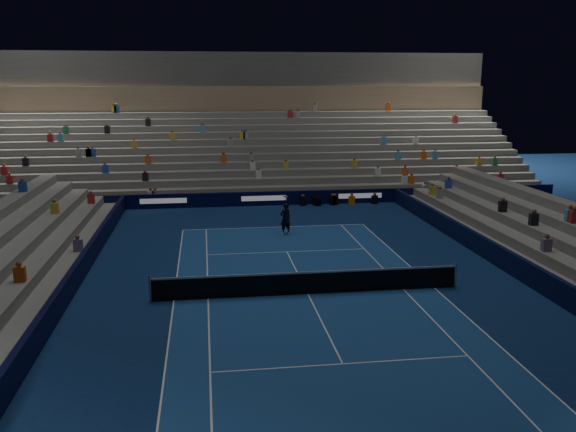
# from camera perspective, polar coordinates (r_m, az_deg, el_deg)

# --- Properties ---
(ground) EXTENTS (90.00, 90.00, 0.00)m
(ground) POSITION_cam_1_polar(r_m,az_deg,el_deg) (25.22, 1.90, -7.40)
(ground) COLOR #0D234E
(ground) RESTS_ON ground
(court_surface) EXTENTS (10.97, 23.77, 0.01)m
(court_surface) POSITION_cam_1_polar(r_m,az_deg,el_deg) (25.22, 1.90, -7.39)
(court_surface) COLOR navy
(court_surface) RESTS_ON ground
(sponsor_barrier_far) EXTENTS (44.00, 0.25, 1.00)m
(sponsor_barrier_far) POSITION_cam_1_polar(r_m,az_deg,el_deg) (42.82, -2.31, 1.66)
(sponsor_barrier_far) COLOR black
(sponsor_barrier_far) RESTS_ON ground
(sponsor_barrier_east) EXTENTS (0.25, 37.00, 1.00)m
(sponsor_barrier_east) POSITION_cam_1_polar(r_m,az_deg,el_deg) (28.30, 21.72, -5.01)
(sponsor_barrier_east) COLOR black
(sponsor_barrier_east) RESTS_ON ground
(sponsor_barrier_west) EXTENTS (0.25, 37.00, 1.00)m
(sponsor_barrier_west) POSITION_cam_1_polar(r_m,az_deg,el_deg) (25.35, -20.42, -6.92)
(sponsor_barrier_west) COLOR black
(sponsor_barrier_west) RESTS_ON ground
(grandstand_main) EXTENTS (44.00, 15.20, 11.20)m
(grandstand_main) POSITION_cam_1_polar(r_m,az_deg,el_deg) (51.67, -3.38, 6.76)
(grandstand_main) COLOR slate
(grandstand_main) RESTS_ON ground
(tennis_net) EXTENTS (12.90, 0.10, 1.10)m
(tennis_net) POSITION_cam_1_polar(r_m,az_deg,el_deg) (25.05, 1.91, -6.32)
(tennis_net) COLOR #B2B2B7
(tennis_net) RESTS_ON ground
(tennis_player) EXTENTS (0.79, 0.67, 1.85)m
(tennis_player) POSITION_cam_1_polar(r_m,az_deg,el_deg) (34.59, -0.24, -0.26)
(tennis_player) COLOR black
(tennis_player) RESTS_ON ground
(broadcast_camera) EXTENTS (0.57, 0.98, 0.63)m
(broadcast_camera) POSITION_cam_1_polar(r_m,az_deg,el_deg) (42.90, 2.76, 1.44)
(broadcast_camera) COLOR black
(broadcast_camera) RESTS_ON ground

